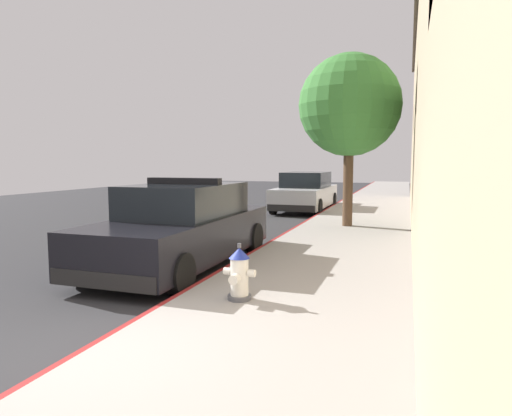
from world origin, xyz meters
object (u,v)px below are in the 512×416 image
object	(u,v)px
police_cruiser	(183,227)
street_tree	(350,106)
fire_hydrant	(239,274)
parked_car_silver_ahead	(306,192)

from	to	relation	value
police_cruiser	street_tree	distance (m)	6.55
fire_hydrant	street_tree	xyz separation A→B (m)	(0.46, 7.53, 3.04)
street_tree	parked_car_silver_ahead	bearing A→B (deg)	114.89
parked_car_silver_ahead	street_tree	size ratio (longest dim) A/B	1.00
parked_car_silver_ahead	street_tree	distance (m)	6.20
parked_car_silver_ahead	fire_hydrant	bearing A→B (deg)	-81.55
police_cruiser	parked_car_silver_ahead	distance (m)	10.43
parked_car_silver_ahead	street_tree	world-z (taller)	street_tree
parked_car_silver_ahead	fire_hydrant	distance (m)	12.69
parked_car_silver_ahead	police_cruiser	bearing A→B (deg)	-90.43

